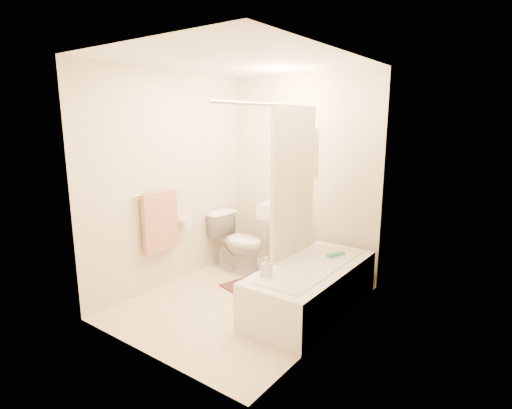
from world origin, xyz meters
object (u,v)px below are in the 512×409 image
Objects in this scene: toilet at (238,242)px; sink at (283,235)px; bathtub at (311,287)px; bath_mat at (249,288)px; soap_bottle at (266,267)px.

sink is (0.50, 0.25, 0.12)m from toilet.
toilet is 1.33m from bathtub.
toilet is 0.46× the size of bathtub.
bath_mat is at bearing -98.55° from sink.
bathtub is 8.33× the size of soap_bottle.
sink reaches higher than bath_mat.
toilet is at bearing 139.83° from soap_bottle.
sink reaches higher than soap_bottle.
sink reaches higher than toilet.
toilet is 0.71m from bath_mat.
toilet is 0.57m from sink.
bathtub is 2.80× the size of bath_mat.
sink is 1.27m from soap_bottle.
bath_mat is (0.48, -0.39, -0.35)m from toilet.
bath_mat is 0.93m from soap_bottle.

